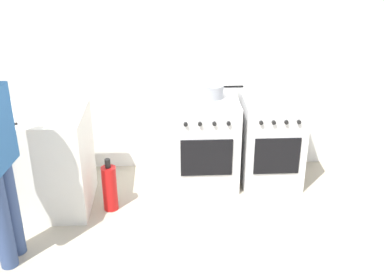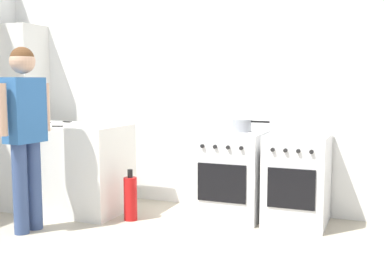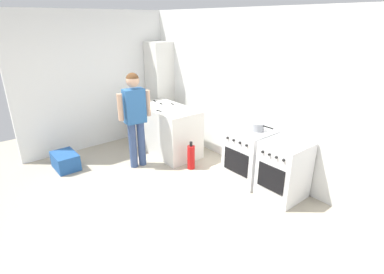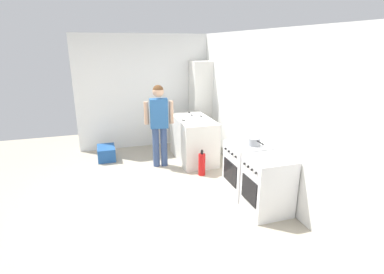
% 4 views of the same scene
% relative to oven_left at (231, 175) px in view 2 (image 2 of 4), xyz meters
% --- Properties ---
extents(ground_plane, '(8.00, 8.00, 0.00)m').
position_rel_oven_left_xyz_m(ground_plane, '(-0.35, -1.58, -0.43)').
color(ground_plane, '#ADA38E').
extents(back_wall, '(6.00, 0.10, 2.60)m').
position_rel_oven_left_xyz_m(back_wall, '(-0.35, 0.37, 0.87)').
color(back_wall, white).
rests_on(back_wall, ground).
extents(counter_unit, '(1.30, 0.70, 0.90)m').
position_rel_oven_left_xyz_m(counter_unit, '(-1.70, -0.38, 0.02)').
color(counter_unit, silver).
rests_on(counter_unit, ground).
extents(oven_left, '(0.63, 0.62, 0.85)m').
position_rel_oven_left_xyz_m(oven_left, '(0.00, 0.00, 0.00)').
color(oven_left, white).
rests_on(oven_left, ground).
extents(oven_right, '(0.56, 0.62, 0.85)m').
position_rel_oven_left_xyz_m(oven_right, '(0.65, -0.00, -0.00)').
color(oven_right, white).
rests_on(oven_right, ground).
extents(pot, '(0.37, 0.19, 0.12)m').
position_rel_oven_left_xyz_m(pot, '(0.09, 0.05, 0.49)').
color(pot, gray).
rests_on(pot, oven_left).
extents(knife_utility, '(0.25, 0.06, 0.01)m').
position_rel_oven_left_xyz_m(knife_utility, '(-1.90, -0.34, 0.48)').
color(knife_utility, silver).
rests_on(knife_utility, counter_unit).
extents(knife_carving, '(0.32, 0.13, 0.01)m').
position_rel_oven_left_xyz_m(knife_carving, '(-1.49, -0.60, 0.48)').
color(knife_carving, silver).
rests_on(knife_carving, counter_unit).
extents(knife_paring, '(0.21, 0.04, 0.01)m').
position_rel_oven_left_xyz_m(knife_paring, '(-1.78, -0.18, 0.48)').
color(knife_paring, silver).
rests_on(knife_paring, counter_unit).
extents(knife_bread, '(0.35, 0.10, 0.01)m').
position_rel_oven_left_xyz_m(knife_bread, '(-2.11, -0.34, 0.48)').
color(knife_bread, silver).
rests_on(knife_bread, counter_unit).
extents(person, '(0.24, 0.57, 1.64)m').
position_rel_oven_left_xyz_m(person, '(-1.55, -1.13, 0.55)').
color(person, '#384C7A').
rests_on(person, ground).
extents(fire_extinguisher, '(0.13, 0.13, 0.50)m').
position_rel_oven_left_xyz_m(fire_extinguisher, '(-0.87, -0.48, -0.21)').
color(fire_extinguisher, red).
rests_on(fire_extinguisher, ground).
extents(larder_cabinet, '(0.48, 0.44, 2.00)m').
position_rel_oven_left_xyz_m(larder_cabinet, '(-2.65, 0.10, 0.57)').
color(larder_cabinet, silver).
rests_on(larder_cabinet, ground).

